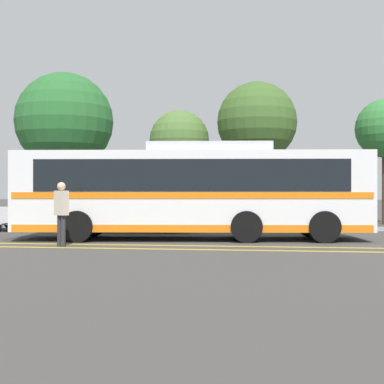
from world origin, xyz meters
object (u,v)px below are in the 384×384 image
object	(u,v)px
pedestrian_0	(61,209)
tree_1	(257,122)
transit_bus	(192,190)
parked_car_1	(135,214)
tree_3	(179,141)
tree_2	(64,122)

from	to	relation	value
pedestrian_0	tree_1	size ratio (longest dim) A/B	0.27
transit_bus	parked_car_1	distance (m)	4.43
parked_car_1	transit_bus	bearing A→B (deg)	-141.37
tree_1	tree_3	xyz separation A→B (m)	(-3.86, 0.14, -0.85)
parked_car_1	tree_2	xyz separation A→B (m)	(-5.39, 6.22, 4.66)
tree_2	tree_3	size ratio (longest dim) A/B	1.40
tree_1	tree_2	xyz separation A→B (m)	(-10.23, 1.04, 0.35)
pedestrian_0	parked_car_1	bearing A→B (deg)	-64.28
transit_bus	tree_1	world-z (taller)	tree_1
pedestrian_0	tree_2	size ratio (longest dim) A/B	0.23
transit_bus	tree_1	xyz separation A→B (m)	(2.05, 8.49, 3.36)
transit_bus	tree_2	size ratio (longest dim) A/B	1.51
tree_3	tree_2	bearing A→B (deg)	171.93
parked_car_1	tree_1	size ratio (longest dim) A/B	0.67
parked_car_1	tree_3	bearing A→B (deg)	-11.75
parked_car_1	tree_1	xyz separation A→B (m)	(4.83, 5.18, 4.30)
pedestrian_0	tree_3	world-z (taller)	tree_3
tree_2	tree_3	bearing A→B (deg)	-8.07
transit_bus	parked_car_1	world-z (taller)	transit_bus
tree_2	transit_bus	bearing A→B (deg)	-49.38
tree_3	tree_1	bearing A→B (deg)	-2.08
transit_bus	tree_2	bearing A→B (deg)	34.39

